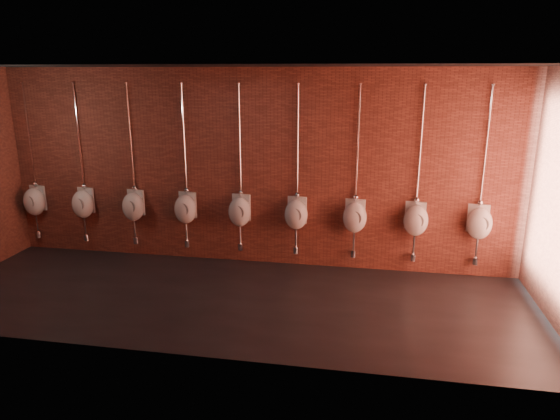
{
  "coord_description": "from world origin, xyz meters",
  "views": [
    {
      "loc": [
        1.83,
        -6.28,
        3.13
      ],
      "look_at": [
        0.56,
        0.9,
        1.1
      ],
      "focal_mm": 32.0,
      "sensor_mm": 36.0,
      "label": 1
    }
  ],
  "objects_px": {
    "urinal_0": "(35,201)",
    "urinal_2": "(133,206)",
    "urinal_1": "(83,203)",
    "urinal_3": "(186,208)",
    "urinal_7": "(416,219)",
    "urinal_5": "(296,213)",
    "urinal_4": "(240,211)",
    "urinal_6": "(355,216)",
    "urinal_8": "(479,222)"
  },
  "relations": [
    {
      "from": "urinal_1",
      "to": "urinal_6",
      "type": "bearing_deg",
      "value": 0.0
    },
    {
      "from": "urinal_2",
      "to": "urinal_7",
      "type": "distance_m",
      "value": 4.68
    },
    {
      "from": "urinal_3",
      "to": "urinal_8",
      "type": "height_order",
      "value": "same"
    },
    {
      "from": "urinal_1",
      "to": "urinal_5",
      "type": "bearing_deg",
      "value": 0.0
    },
    {
      "from": "urinal_1",
      "to": "urinal_3",
      "type": "xyz_separation_m",
      "value": [
        1.87,
        0.0,
        0.0
      ]
    },
    {
      "from": "urinal_2",
      "to": "urinal_5",
      "type": "bearing_deg",
      "value": 0.0
    },
    {
      "from": "urinal_2",
      "to": "urinal_3",
      "type": "bearing_deg",
      "value": 0.0
    },
    {
      "from": "urinal_2",
      "to": "urinal_3",
      "type": "distance_m",
      "value": 0.94
    },
    {
      "from": "urinal_8",
      "to": "urinal_3",
      "type": "bearing_deg",
      "value": 180.0
    },
    {
      "from": "urinal_0",
      "to": "urinal_3",
      "type": "relative_size",
      "value": 1.0
    },
    {
      "from": "urinal_1",
      "to": "urinal_5",
      "type": "xyz_separation_m",
      "value": [
        3.75,
        0.0,
        0.0
      ]
    },
    {
      "from": "urinal_6",
      "to": "urinal_7",
      "type": "distance_m",
      "value": 0.94
    },
    {
      "from": "urinal_2",
      "to": "urinal_5",
      "type": "xyz_separation_m",
      "value": [
        2.81,
        0.0,
        0.0
      ]
    },
    {
      "from": "urinal_0",
      "to": "urinal_2",
      "type": "bearing_deg",
      "value": 0.0
    },
    {
      "from": "urinal_6",
      "to": "urinal_7",
      "type": "bearing_deg",
      "value": 0.0
    },
    {
      "from": "urinal_6",
      "to": "urinal_1",
      "type": "bearing_deg",
      "value": 180.0
    },
    {
      "from": "urinal_2",
      "to": "urinal_8",
      "type": "relative_size",
      "value": 1.0
    },
    {
      "from": "urinal_5",
      "to": "urinal_8",
      "type": "bearing_deg",
      "value": 0.0
    },
    {
      "from": "urinal_3",
      "to": "urinal_6",
      "type": "relative_size",
      "value": 1.0
    },
    {
      "from": "urinal_1",
      "to": "urinal_3",
      "type": "height_order",
      "value": "same"
    },
    {
      "from": "urinal_7",
      "to": "urinal_6",
      "type": "bearing_deg",
      "value": 180.0
    },
    {
      "from": "urinal_0",
      "to": "urinal_8",
      "type": "xyz_separation_m",
      "value": [
        7.49,
        0.0,
        0.0
      ]
    },
    {
      "from": "urinal_2",
      "to": "urinal_3",
      "type": "xyz_separation_m",
      "value": [
        0.94,
        0.0,
        0.0
      ]
    },
    {
      "from": "urinal_3",
      "to": "urinal_7",
      "type": "height_order",
      "value": "same"
    },
    {
      "from": "urinal_3",
      "to": "urinal_6",
      "type": "bearing_deg",
      "value": 0.0
    },
    {
      "from": "urinal_8",
      "to": "urinal_1",
      "type": "bearing_deg",
      "value": 180.0
    },
    {
      "from": "urinal_1",
      "to": "urinal_3",
      "type": "bearing_deg",
      "value": 0.0
    },
    {
      "from": "urinal_2",
      "to": "urinal_4",
      "type": "distance_m",
      "value": 1.87
    },
    {
      "from": "urinal_1",
      "to": "urinal_5",
      "type": "distance_m",
      "value": 3.75
    },
    {
      "from": "urinal_7",
      "to": "urinal_8",
      "type": "relative_size",
      "value": 1.0
    },
    {
      "from": "urinal_0",
      "to": "urinal_3",
      "type": "xyz_separation_m",
      "value": [
        2.81,
        0.0,
        0.0
      ]
    },
    {
      "from": "urinal_3",
      "to": "urinal_5",
      "type": "height_order",
      "value": "same"
    },
    {
      "from": "urinal_0",
      "to": "urinal_4",
      "type": "xyz_separation_m",
      "value": [
        3.75,
        0.0,
        0.0
      ]
    },
    {
      "from": "urinal_1",
      "to": "urinal_2",
      "type": "xyz_separation_m",
      "value": [
        0.94,
        0.0,
        0.0
      ]
    },
    {
      "from": "urinal_2",
      "to": "urinal_7",
      "type": "xyz_separation_m",
      "value": [
        4.68,
        0.0,
        0.0
      ]
    },
    {
      "from": "urinal_0",
      "to": "urinal_8",
      "type": "distance_m",
      "value": 7.49
    },
    {
      "from": "urinal_0",
      "to": "urinal_8",
      "type": "height_order",
      "value": "same"
    },
    {
      "from": "urinal_3",
      "to": "urinal_6",
      "type": "distance_m",
      "value": 2.81
    },
    {
      "from": "urinal_3",
      "to": "urinal_7",
      "type": "xyz_separation_m",
      "value": [
        3.75,
        0.0,
        0.0
      ]
    },
    {
      "from": "urinal_4",
      "to": "urinal_1",
      "type": "bearing_deg",
      "value": 180.0
    },
    {
      "from": "urinal_5",
      "to": "urinal_6",
      "type": "height_order",
      "value": "same"
    },
    {
      "from": "urinal_2",
      "to": "urinal_4",
      "type": "height_order",
      "value": "same"
    },
    {
      "from": "urinal_8",
      "to": "urinal_0",
      "type": "bearing_deg",
      "value": 180.0
    },
    {
      "from": "urinal_2",
      "to": "urinal_7",
      "type": "height_order",
      "value": "same"
    },
    {
      "from": "urinal_2",
      "to": "urinal_5",
      "type": "relative_size",
      "value": 1.0
    },
    {
      "from": "urinal_0",
      "to": "urinal_4",
      "type": "relative_size",
      "value": 1.0
    },
    {
      "from": "urinal_6",
      "to": "urinal_7",
      "type": "height_order",
      "value": "same"
    },
    {
      "from": "urinal_5",
      "to": "urinal_8",
      "type": "relative_size",
      "value": 1.0
    },
    {
      "from": "urinal_2",
      "to": "urinal_6",
      "type": "height_order",
      "value": "same"
    },
    {
      "from": "urinal_0",
      "to": "urinal_4",
      "type": "bearing_deg",
      "value": 0.0
    }
  ]
}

